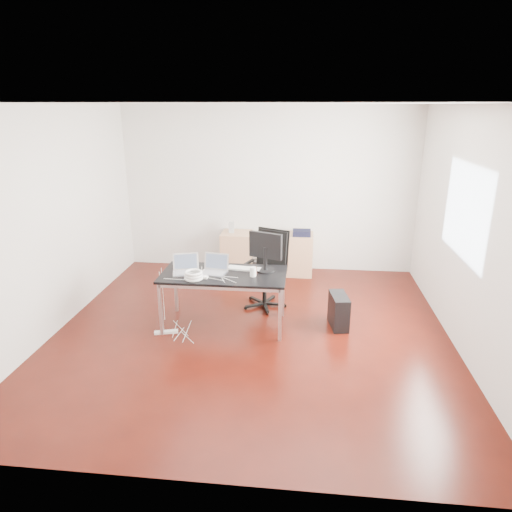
# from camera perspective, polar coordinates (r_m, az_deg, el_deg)

# --- Properties ---
(room_shell) EXTENTS (5.00, 5.00, 5.00)m
(room_shell) POSITION_cam_1_polar(r_m,az_deg,el_deg) (5.45, -0.23, 3.70)
(room_shell) COLOR #330B05
(room_shell) RESTS_ON ground
(desk) EXTENTS (1.60, 0.80, 0.73)m
(desk) POSITION_cam_1_polar(r_m,az_deg,el_deg) (5.89, -4.04, -2.66)
(desk) COLOR black
(desk) RESTS_ON ground
(office_chair) EXTENTS (0.63, 0.64, 1.08)m
(office_chair) POSITION_cam_1_polar(r_m,az_deg,el_deg) (6.53, 1.46, -1.12)
(office_chair) COLOR black
(office_chair) RESTS_ON ground
(filing_cabinet_left) EXTENTS (0.50, 0.50, 0.70)m
(filing_cabinet_left) POSITION_cam_1_polar(r_m,az_deg,el_deg) (7.94, -2.44, 0.51)
(filing_cabinet_left) COLOR tan
(filing_cabinet_left) RESTS_ON ground
(filing_cabinet_right) EXTENTS (0.50, 0.50, 0.70)m
(filing_cabinet_right) POSITION_cam_1_polar(r_m,az_deg,el_deg) (7.86, 5.24, 0.25)
(filing_cabinet_right) COLOR tan
(filing_cabinet_right) RESTS_ON ground
(pc_tower) EXTENTS (0.27, 0.48, 0.44)m
(pc_tower) POSITION_cam_1_polar(r_m,az_deg,el_deg) (6.11, 10.30, -6.75)
(pc_tower) COLOR black
(pc_tower) RESTS_ON ground
(wastebasket) EXTENTS (0.28, 0.28, 0.28)m
(wastebasket) POSITION_cam_1_polar(r_m,az_deg,el_deg) (7.77, 0.44, -1.53)
(wastebasket) COLOR black
(wastebasket) RESTS_ON ground
(power_strip) EXTENTS (0.31, 0.14, 0.04)m
(power_strip) POSITION_cam_1_polar(r_m,az_deg,el_deg) (6.03, -11.16, -9.30)
(power_strip) COLOR white
(power_strip) RESTS_ON ground
(laptop_left) EXTENTS (0.39, 0.33, 0.23)m
(laptop_left) POSITION_cam_1_polar(r_m,az_deg,el_deg) (5.93, -8.77, -1.54)
(laptop_left) COLOR silver
(laptop_left) RESTS_ON desk
(laptop_right) EXTENTS (0.37, 0.31, 0.23)m
(laptop_right) POSITION_cam_1_polar(r_m,az_deg,el_deg) (5.89, -5.21, -1.54)
(laptop_right) COLOR silver
(laptop_right) RESTS_ON desk
(monitor) EXTENTS (0.44, 0.26, 0.51)m
(monitor) POSITION_cam_1_polar(r_m,az_deg,el_deg) (5.87, 1.19, 0.80)
(monitor) COLOR black
(monitor) RESTS_ON desk
(keyboard) EXTENTS (0.45, 0.19, 0.02)m
(keyboard) POSITION_cam_1_polar(r_m,az_deg,el_deg) (5.99, -1.52, -1.58)
(keyboard) COLOR white
(keyboard) RESTS_ON desk
(cup_white) EXTENTS (0.08, 0.08, 0.12)m
(cup_white) POSITION_cam_1_polar(r_m,az_deg,el_deg) (5.74, -0.38, -1.98)
(cup_white) COLOR white
(cup_white) RESTS_ON desk
(cup_brown) EXTENTS (0.10, 0.10, 0.10)m
(cup_brown) POSITION_cam_1_polar(r_m,az_deg,el_deg) (5.80, -0.27, -1.86)
(cup_brown) COLOR brown
(cup_brown) RESTS_ON desk
(cable_coil) EXTENTS (0.24, 0.24, 0.11)m
(cable_coil) POSITION_cam_1_polar(r_m,az_deg,el_deg) (5.69, -7.81, -2.41)
(cable_coil) COLOR white
(cable_coil) RESTS_ON desk
(power_adapter) EXTENTS (0.08, 0.08, 0.03)m
(power_adapter) POSITION_cam_1_polar(r_m,az_deg,el_deg) (5.72, -6.40, -2.65)
(power_adapter) COLOR white
(power_adapter) RESTS_ON desk
(speaker) EXTENTS (0.10, 0.09, 0.18)m
(speaker) POSITION_cam_1_polar(r_m,az_deg,el_deg) (7.83, -3.10, 3.59)
(speaker) COLOR #9E9E9E
(speaker) RESTS_ON filing_cabinet_left
(navy_garment) EXTENTS (0.30, 0.24, 0.09)m
(navy_garment) POSITION_cam_1_polar(r_m,az_deg,el_deg) (7.69, 5.73, 2.91)
(navy_garment) COLOR black
(navy_garment) RESTS_ON filing_cabinet_right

